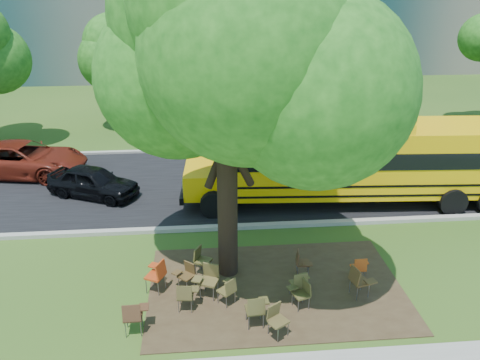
{
  "coord_description": "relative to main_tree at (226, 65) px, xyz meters",
  "views": [
    {
      "loc": [
        -0.93,
        -11.18,
        7.89
      ],
      "look_at": [
        0.34,
        3.43,
        1.64
      ],
      "focal_mm": 35.0,
      "sensor_mm": 36.0,
      "label": 1
    }
  ],
  "objects": [
    {
      "name": "chair_6",
      "position": [
        1.81,
        -1.76,
        -5.5
      ],
      "size": [
        0.61,
        0.55,
        0.81
      ],
      "rotation": [
        0.0,
        0.0,
        1.89
      ],
      "color": "#47421E",
      "rests_on": "ground"
    },
    {
      "name": "main_tree",
      "position": [
        0.0,
        0.0,
        0.0
      ],
      "size": [
        7.11,
        7.11,
        9.57
      ],
      "color": "black",
      "rests_on": "ground"
    },
    {
      "name": "bg_car_red",
      "position": [
        -8.41,
        8.26,
        -5.26
      ],
      "size": [
        5.68,
        3.32,
        1.49
      ],
      "primitive_type": "imported",
      "rotation": [
        0.0,
        0.0,
        1.4
      ],
      "color": "#5D1A10",
      "rests_on": "ground"
    },
    {
      "name": "chair_11",
      "position": [
        1.83,
        -1.37,
        -5.48
      ],
      "size": [
        0.56,
        0.57,
        0.84
      ],
      "rotation": [
        0.0,
        0.0,
        0.16
      ],
      "color": "brown",
      "rests_on": "ground"
    },
    {
      "name": "chair_3",
      "position": [
        -0.59,
        -1.05,
        -5.41
      ],
      "size": [
        0.76,
        0.6,
        0.95
      ],
      "rotation": [
        0.0,
        0.0,
        2.77
      ],
      "color": "brown",
      "rests_on": "ground"
    },
    {
      "name": "ground",
      "position": [
        0.27,
        -0.4,
        -6.0
      ],
      "size": [
        160.0,
        160.0,
        0.0
      ],
      "primitive_type": "plane",
      "color": "#274916",
      "rests_on": "ground"
    },
    {
      "name": "dirt_patch",
      "position": [
        1.27,
        -0.9,
        -5.99
      ],
      "size": [
        7.0,
        4.5,
        0.03
      ],
      "primitive_type": "cube",
      "color": "#382819",
      "rests_on": "ground"
    },
    {
      "name": "chair_0",
      "position": [
        -2.41,
        -2.39,
        -5.43
      ],
      "size": [
        0.6,
        0.56,
        0.93
      ],
      "rotation": [
        0.0,
        0.0,
        0.03
      ],
      "color": "#472A19",
      "rests_on": "ground"
    },
    {
      "name": "chair_12",
      "position": [
        2.09,
        -0.33,
        -5.52
      ],
      "size": [
        0.46,
        0.56,
        0.79
      ],
      "rotation": [
        0.0,
        0.0,
        4.57
      ],
      "color": "#492E1A",
      "rests_on": "ground"
    },
    {
      "name": "chair_9",
      "position": [
        -1.19,
        -0.64,
        -5.52
      ],
      "size": [
        0.67,
        0.53,
        0.79
      ],
      "rotation": [
        0.0,
        0.0,
        2.43
      ],
      "color": "#4B351A",
      "rests_on": "ground"
    },
    {
      "name": "chair_5",
      "position": [
        0.98,
        -2.75,
        -5.48
      ],
      "size": [
        0.57,
        0.71,
        0.85
      ],
      "rotation": [
        0.0,
        0.0,
        3.73
      ],
      "color": "#4F4322",
      "rests_on": "ground"
    },
    {
      "name": "black_car",
      "position": [
        -4.96,
        5.73,
        -5.38
      ],
      "size": [
        3.93,
        2.83,
        1.24
      ],
      "primitive_type": "imported",
      "rotation": [
        0.0,
        0.0,
        1.15
      ],
      "color": "black",
      "rests_on": "ground"
    },
    {
      "name": "chair_2",
      "position": [
        -0.09,
        -1.48,
        -5.5
      ],
      "size": [
        0.55,
        0.69,
        0.81
      ],
      "rotation": [
        0.0,
        0.0,
        0.72
      ],
      "color": "brown",
      "rests_on": "ground"
    },
    {
      "name": "chair_13",
      "position": [
        3.68,
        -0.74,
        -5.52
      ],
      "size": [
        0.51,
        0.47,
        0.78
      ],
      "rotation": [
        0.0,
        0.0,
        0.02
      ],
      "color": "#BF4814",
      "rests_on": "ground"
    },
    {
      "name": "kerb_far",
      "position": [
        0.27,
        10.7,
        -5.93
      ],
      "size": [
        80.0,
        0.25,
        0.14
      ],
      "primitive_type": "cube",
      "color": "gray",
      "rests_on": "ground"
    },
    {
      "name": "bg_tree_3",
      "position": [
        8.27,
        13.6,
        -0.97
      ],
      "size": [
        5.6,
        5.6,
        7.84
      ],
      "color": "black",
      "rests_on": "ground"
    },
    {
      "name": "chair_4",
      "position": [
        0.54,
        -2.41,
        -5.43
      ],
      "size": [
        0.61,
        0.58,
        0.93
      ],
      "rotation": [
        0.0,
        0.0,
        0.07
      ],
      "color": "#443E1D",
      "rests_on": "ground"
    },
    {
      "name": "kerb_near",
      "position": [
        0.27,
        2.6,
        -5.93
      ],
      "size": [
        80.0,
        0.25,
        0.14
      ],
      "primitive_type": "cube",
      "color": "gray",
      "rests_on": "ground"
    },
    {
      "name": "school_bus",
      "position": [
        5.41,
        4.43,
        -4.25
      ],
      "size": [
        12.52,
        3.45,
        3.03
      ],
      "rotation": [
        0.0,
        0.0,
        -0.06
      ],
      "color": "#E6AB07",
      "rests_on": "ground"
    },
    {
      "name": "asphalt_road",
      "position": [
        0.27,
        6.6,
        -5.98
      ],
      "size": [
        80.0,
        8.0,
        0.04
      ],
      "primitive_type": "cube",
      "color": "black",
      "rests_on": "ground"
    },
    {
      "name": "bg_tree_2",
      "position": [
        -4.73,
        15.6,
        -1.79
      ],
      "size": [
        4.8,
        4.8,
        6.62
      ],
      "color": "black",
      "rests_on": "ground"
    },
    {
      "name": "chair_10",
      "position": [
        -0.78,
        -0.03,
        -5.46
      ],
      "size": [
        0.58,
        0.73,
        0.88
      ],
      "rotation": [
        0.0,
        0.0,
        -2.07
      ],
      "color": "brown",
      "rests_on": "ground"
    },
    {
      "name": "chair_8",
      "position": [
        -1.97,
        -0.73,
        -5.41
      ],
      "size": [
        0.63,
        0.79,
        0.96
      ],
      "rotation": [
        0.0,
        0.0,
        1.11
      ],
      "color": "#A73511",
      "rests_on": "ground"
    },
    {
      "name": "chair_1",
      "position": [
        -1.19,
        -1.65,
        -5.48
      ],
      "size": [
        0.59,
        0.5,
        0.84
      ],
      "rotation": [
        0.0,
        0.0,
        -0.1
      ],
      "color": "#483F1F",
      "rests_on": "ground"
    },
    {
      "name": "chair_7",
      "position": [
        3.41,
        -1.47,
        -5.44
      ],
      "size": [
        0.67,
        0.62,
        0.92
      ],
      "rotation": [
        0.0,
        0.0,
        -1.3
      ],
      "color": "#4F381C",
      "rests_on": "ground"
    }
  ]
}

